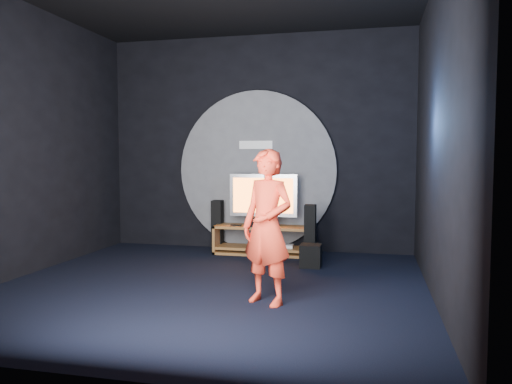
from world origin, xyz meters
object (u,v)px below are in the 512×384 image
subwoofer (311,256)px  player (267,227)px  media_console (263,242)px  tower_speaker_right (310,232)px  tower_speaker_left (217,226)px  tv (263,197)px

subwoofer → player: size_ratio=0.20×
media_console → tower_speaker_right: (0.77, -0.25, 0.22)m
tower_speaker_left → player: size_ratio=0.51×
subwoofer → player: (-0.24, -1.82, 0.65)m
tv → tower_speaker_right: size_ratio=1.31×
tower_speaker_right → player: bearing=-94.1°
tv → tower_speaker_left: tv is taller
tower_speaker_left → player: player is taller
tower_speaker_right → subwoofer: size_ratio=2.61×
tv → player: (0.61, -2.63, -0.09)m
media_console → tower_speaker_left: 0.83m
tv → subwoofer: 1.38m
media_console → tv: (-0.01, 0.07, 0.70)m
tv → subwoofer: size_ratio=3.42×
tower_speaker_left → tower_speaker_right: same height
tv → player: 2.70m
media_console → tower_speaker_right: bearing=-17.7°
tv → tower_speaker_right: (0.78, -0.31, -0.48)m
tower_speaker_right → player: 2.35m
player → tower_speaker_left: bearing=141.9°
media_console → tower_speaker_left: (-0.79, 0.14, 0.22)m
tv → tower_speaker_left: 0.92m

